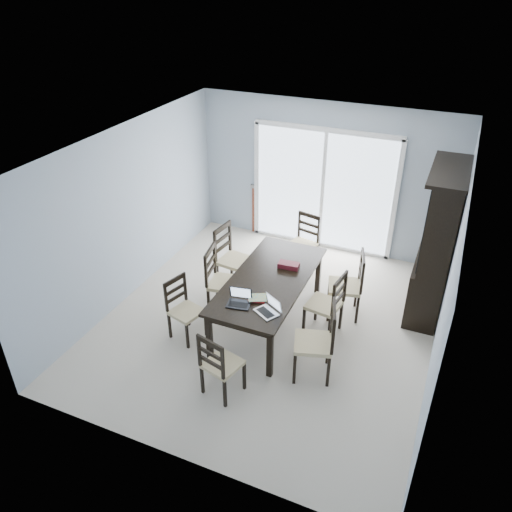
% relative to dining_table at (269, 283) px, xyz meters
% --- Properties ---
extents(floor, '(5.00, 5.00, 0.00)m').
position_rel_dining_table_xyz_m(floor, '(0.00, 0.00, -0.67)').
color(floor, '#BDB2A2').
rests_on(floor, ground).
extents(ceiling, '(5.00, 5.00, 0.00)m').
position_rel_dining_table_xyz_m(ceiling, '(0.00, 0.00, 1.93)').
color(ceiling, white).
rests_on(ceiling, back_wall).
extents(back_wall, '(4.50, 0.02, 2.60)m').
position_rel_dining_table_xyz_m(back_wall, '(0.00, 2.50, 0.63)').
color(back_wall, '#95A3B2').
rests_on(back_wall, floor).
extents(wall_left, '(0.02, 5.00, 2.60)m').
position_rel_dining_table_xyz_m(wall_left, '(-2.25, 0.00, 0.63)').
color(wall_left, '#95A3B2').
rests_on(wall_left, floor).
extents(wall_right, '(0.02, 5.00, 2.60)m').
position_rel_dining_table_xyz_m(wall_right, '(2.25, 0.00, 0.63)').
color(wall_right, '#95A3B2').
rests_on(wall_right, floor).
extents(balcony, '(4.50, 2.00, 0.10)m').
position_rel_dining_table_xyz_m(balcony, '(0.00, 3.50, -0.72)').
color(balcony, gray).
rests_on(balcony, ground).
extents(railing, '(4.50, 0.06, 1.10)m').
position_rel_dining_table_xyz_m(railing, '(0.00, 4.50, -0.12)').
color(railing, '#99999E').
rests_on(railing, balcony).
extents(dining_table, '(1.00, 2.20, 0.75)m').
position_rel_dining_table_xyz_m(dining_table, '(0.00, 0.00, 0.00)').
color(dining_table, black).
rests_on(dining_table, floor).
extents(china_hutch, '(0.50, 1.38, 2.20)m').
position_rel_dining_table_xyz_m(china_hutch, '(2.02, 1.25, 0.40)').
color(china_hutch, black).
rests_on(china_hutch, floor).
extents(sliding_door, '(2.52, 0.05, 2.18)m').
position_rel_dining_table_xyz_m(sliding_door, '(0.00, 2.48, 0.41)').
color(sliding_door, silver).
rests_on(sliding_door, floor).
extents(chair_left_near, '(0.49, 0.48, 1.02)m').
position_rel_dining_table_xyz_m(chair_left_near, '(-0.99, -0.71, -0.13)').
color(chair_left_near, black).
rests_on(chair_left_near, floor).
extents(chair_left_mid, '(0.53, 0.52, 1.19)m').
position_rel_dining_table_xyz_m(chair_left_mid, '(-0.78, -0.01, -0.04)').
color(chair_left_mid, black).
rests_on(chair_left_mid, floor).
extents(chair_left_far, '(0.52, 0.51, 1.21)m').
position_rel_dining_table_xyz_m(chair_left_far, '(-0.92, 0.63, -0.03)').
color(chair_left_far, black).
rests_on(chair_left_far, floor).
extents(chair_right_near, '(0.57, 0.56, 1.20)m').
position_rel_dining_table_xyz_m(chair_right_near, '(0.98, -0.72, -0.04)').
color(chair_right_near, black).
rests_on(chair_right_near, floor).
extents(chair_right_mid, '(0.50, 0.48, 1.13)m').
position_rel_dining_table_xyz_m(chair_right_mid, '(0.87, 0.08, -0.08)').
color(chair_right_mid, black).
rests_on(chair_right_mid, floor).
extents(chair_right_far, '(0.56, 0.55, 1.18)m').
position_rel_dining_table_xyz_m(chair_right_far, '(1.02, 0.64, -0.05)').
color(chair_right_far, black).
rests_on(chair_right_far, floor).
extents(chair_end_near, '(0.48, 0.49, 1.05)m').
position_rel_dining_table_xyz_m(chair_end_near, '(-0.02, -1.55, -0.12)').
color(chair_end_near, black).
rests_on(chair_end_near, floor).
extents(chair_end_far, '(0.50, 0.51, 1.10)m').
position_rel_dining_table_xyz_m(chair_end_far, '(-0.02, 1.65, -0.09)').
color(chair_end_far, black).
rests_on(chair_end_far, floor).
extents(laptop_dark, '(0.33, 0.25, 0.20)m').
position_rel_dining_table_xyz_m(laptop_dark, '(-0.13, -0.72, 0.13)').
color(laptop_dark, black).
rests_on(laptop_dark, dining_table).
extents(laptop_silver, '(0.36, 0.33, 0.20)m').
position_rel_dining_table_xyz_m(laptop_silver, '(0.26, -0.74, 0.13)').
color(laptop_silver, '#B7B7BA').
rests_on(laptop_silver, dining_table).
extents(book_stack, '(0.29, 0.26, 0.04)m').
position_rel_dining_table_xyz_m(book_stack, '(0.04, -0.52, 0.10)').
color(book_stack, maroon).
rests_on(book_stack, dining_table).
extents(cell_phone, '(0.13, 0.08, 0.01)m').
position_rel_dining_table_xyz_m(cell_phone, '(-0.07, -0.79, 0.08)').
color(cell_phone, black).
rests_on(cell_phone, dining_table).
extents(game_box, '(0.30, 0.17, 0.07)m').
position_rel_dining_table_xyz_m(game_box, '(0.15, 0.37, 0.11)').
color(game_box, '#511016').
rests_on(game_box, dining_table).
extents(hot_tub, '(2.22, 2.08, 0.97)m').
position_rel_dining_table_xyz_m(hot_tub, '(-0.66, 3.47, -0.19)').
color(hot_tub, maroon).
rests_on(hot_tub, balcony).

